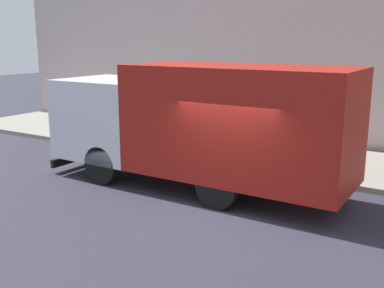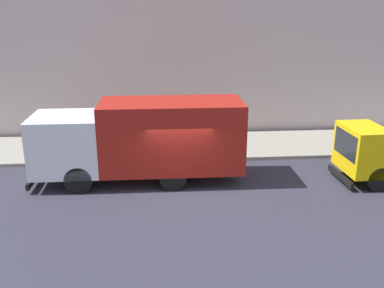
{
  "view_description": "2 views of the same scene",
  "coord_description": "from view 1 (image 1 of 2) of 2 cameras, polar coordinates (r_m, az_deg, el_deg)",
  "views": [
    {
      "loc": [
        -9.03,
        -4.59,
        3.91
      ],
      "look_at": [
        1.04,
        1.61,
        1.19
      ],
      "focal_mm": 42.9,
      "sensor_mm": 36.0,
      "label": 1
    },
    {
      "loc": [
        -15.33,
        0.76,
        6.88
      ],
      "look_at": [
        1.34,
        -0.57,
        1.42
      ],
      "focal_mm": 39.99,
      "sensor_mm": 36.0,
      "label": 2
    }
  ],
  "objects": [
    {
      "name": "ground",
      "position": [
        10.86,
        4.39,
        -8.21
      ],
      "size": [
        80.0,
        80.0,
        0.0
      ],
      "primitive_type": "plane",
      "color": "#2D2C39"
    },
    {
      "name": "sidewalk",
      "position": [
        15.34,
        13.18,
        -1.88
      ],
      "size": [
        4.2,
        30.0,
        0.15
      ],
      "primitive_type": "cube",
      "color": "gray",
      "rests_on": "ground"
    },
    {
      "name": "large_utility_truck",
      "position": [
        11.97,
        0.78,
        2.8
      ],
      "size": [
        2.52,
        8.41,
        3.28
      ],
      "rotation": [
        0.0,
        0.0,
        -0.01
      ],
      "color": "white",
      "rests_on": "ground"
    },
    {
      "name": "pedestrian_standing",
      "position": [
        15.16,
        3.21,
        2.07
      ],
      "size": [
        0.5,
        0.5,
        1.72
      ],
      "rotation": [
        0.0,
        0.0,
        0.32
      ],
      "color": "black",
      "rests_on": "sidewalk"
    },
    {
      "name": "pedestrian_walking",
      "position": [
        17.87,
        -0.45,
        3.74
      ],
      "size": [
        0.35,
        0.35,
        1.7
      ],
      "rotation": [
        0.0,
        0.0,
        0.06
      ],
      "color": "#505348",
      "rests_on": "sidewalk"
    },
    {
      "name": "building_facade",
      "position": [
        17.38,
        16.89,
        15.73
      ],
      "size": [
        0.5,
        30.0,
        9.84
      ],
      "primitive_type": "cube",
      "color": "#C1ACAC",
      "rests_on": "ground"
    }
  ]
}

